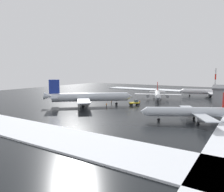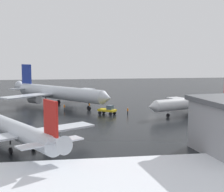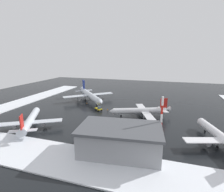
{
  "view_description": "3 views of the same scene",
  "coord_description": "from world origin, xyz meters",
  "px_view_note": "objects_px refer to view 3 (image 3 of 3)",
  "views": [
    {
      "loc": [
        -103.41,
        -49.31,
        16.48
      ],
      "look_at": [
        -16.06,
        6.31,
        3.98
      ],
      "focal_mm": 35.0,
      "sensor_mm": 36.0,
      "label": 1
    },
    {
      "loc": [
        -24.69,
        -90.65,
        15.74
      ],
      "look_at": [
        -9.43,
        11.32,
        2.87
      ],
      "focal_mm": 55.0,
      "sensor_mm": 36.0,
      "label": 2
    },
    {
      "loc": [
        21.65,
        -89.26,
        29.88
      ],
      "look_at": [
        -9.55,
        9.76,
        5.44
      ],
      "focal_mm": 28.0,
      "sensor_mm": 36.0,
      "label": 3
    }
  ],
  "objects_px": {
    "airplane_parked_starboard": "(141,111)",
    "ground_crew_beside_wing": "(87,103)",
    "ground_crew_near_tug": "(107,110)",
    "airplane_foreground_jet": "(30,120)",
    "antenna_mast": "(161,122)",
    "airplane_parked_portside": "(221,137)",
    "pushback_tug": "(99,109)",
    "airplane_far_rear": "(90,95)",
    "cargo_hangar": "(120,140)",
    "ground_crew_by_nose_gear": "(99,104)"
  },
  "relations": [
    {
      "from": "cargo_hangar",
      "to": "antenna_mast",
      "type": "bearing_deg",
      "value": 27.65
    },
    {
      "from": "airplane_far_rear",
      "to": "airplane_foreground_jet",
      "type": "height_order",
      "value": "airplane_far_rear"
    },
    {
      "from": "antenna_mast",
      "to": "ground_crew_beside_wing",
      "type": "bearing_deg",
      "value": 139.7
    },
    {
      "from": "airplane_foreground_jet",
      "to": "ground_crew_beside_wing",
      "type": "relative_size",
      "value": 16.76
    },
    {
      "from": "airplane_far_rear",
      "to": "cargo_hangar",
      "type": "relative_size",
      "value": 1.25
    },
    {
      "from": "ground_crew_by_nose_gear",
      "to": "antenna_mast",
      "type": "xyz_separation_m",
      "value": [
        37.68,
        -40.0,
        7.61
      ]
    },
    {
      "from": "airplane_far_rear",
      "to": "ground_crew_beside_wing",
      "type": "xyz_separation_m",
      "value": [
        1.89,
        -8.7,
        -3.05
      ]
    },
    {
      "from": "cargo_hangar",
      "to": "airplane_far_rear",
      "type": "bearing_deg",
      "value": 116.1
    },
    {
      "from": "airplane_foreground_jet",
      "to": "cargo_hangar",
      "type": "bearing_deg",
      "value": -131.14
    },
    {
      "from": "airplane_far_rear",
      "to": "pushback_tug",
      "type": "relative_size",
      "value": 6.69
    },
    {
      "from": "ground_crew_by_nose_gear",
      "to": "ground_crew_beside_wing",
      "type": "relative_size",
      "value": 1.0
    },
    {
      "from": "airplane_parked_portside",
      "to": "antenna_mast",
      "type": "distance_m",
      "value": 21.36
    },
    {
      "from": "airplane_foreground_jet",
      "to": "antenna_mast",
      "type": "bearing_deg",
      "value": -120.23
    },
    {
      "from": "ground_crew_near_tug",
      "to": "antenna_mast",
      "type": "height_order",
      "value": "antenna_mast"
    },
    {
      "from": "airplane_parked_portside",
      "to": "pushback_tug",
      "type": "xyz_separation_m",
      "value": [
        -53.25,
        22.79,
        -1.83
      ]
    },
    {
      "from": "ground_crew_beside_wing",
      "to": "airplane_far_rear",
      "type": "bearing_deg",
      "value": 91.55
    },
    {
      "from": "airplane_parked_starboard",
      "to": "pushback_tug",
      "type": "xyz_separation_m",
      "value": [
        -23.38,
        2.25,
        -1.75
      ]
    },
    {
      "from": "airplane_parked_portside",
      "to": "ground_crew_beside_wing",
      "type": "relative_size",
      "value": 18.14
    },
    {
      "from": "pushback_tug",
      "to": "ground_crew_by_nose_gear",
      "type": "bearing_deg",
      "value": 149.16
    },
    {
      "from": "antenna_mast",
      "to": "cargo_hangar",
      "type": "height_order",
      "value": "antenna_mast"
    },
    {
      "from": "airplane_far_rear",
      "to": "ground_crew_by_nose_gear",
      "type": "relative_size",
      "value": 19.43
    },
    {
      "from": "ground_crew_near_tug",
      "to": "ground_crew_beside_wing",
      "type": "xyz_separation_m",
      "value": [
        -16.24,
        8.61,
        0.0
      ]
    },
    {
      "from": "airplane_parked_starboard",
      "to": "ground_crew_beside_wing",
      "type": "bearing_deg",
      "value": -38.83
    },
    {
      "from": "airplane_parked_starboard",
      "to": "ground_crew_near_tug",
      "type": "bearing_deg",
      "value": -28.14
    },
    {
      "from": "airplane_foreground_jet",
      "to": "ground_crew_by_nose_gear",
      "type": "bearing_deg",
      "value": -51.05
    },
    {
      "from": "pushback_tug",
      "to": "ground_crew_beside_wing",
      "type": "xyz_separation_m",
      "value": [
        -11.06,
        8.47,
        -0.31
      ]
    },
    {
      "from": "airplane_foreground_jet",
      "to": "ground_crew_near_tug",
      "type": "distance_m",
      "value": 38.17
    },
    {
      "from": "ground_crew_beside_wing",
      "to": "cargo_hangar",
      "type": "relative_size",
      "value": 0.06
    },
    {
      "from": "ground_crew_near_tug",
      "to": "ground_crew_by_nose_gear",
      "type": "bearing_deg",
      "value": -67.16
    },
    {
      "from": "airplane_far_rear",
      "to": "airplane_parked_starboard",
      "type": "xyz_separation_m",
      "value": [
        36.33,
        -19.43,
        -0.98
      ]
    },
    {
      "from": "airplane_parked_starboard",
      "to": "airplane_foreground_jet",
      "type": "relative_size",
      "value": 1.03
    },
    {
      "from": "airplane_parked_portside",
      "to": "airplane_parked_starboard",
      "type": "bearing_deg",
      "value": 38.55
    },
    {
      "from": "airplane_far_rear",
      "to": "ground_crew_by_nose_gear",
      "type": "xyz_separation_m",
      "value": [
        9.0,
        -6.69,
        -3.05
      ]
    },
    {
      "from": "ground_crew_near_tug",
      "to": "antenna_mast",
      "type": "xyz_separation_m",
      "value": [
        28.56,
        -29.37,
        7.61
      ]
    },
    {
      "from": "pushback_tug",
      "to": "antenna_mast",
      "type": "height_order",
      "value": "antenna_mast"
    },
    {
      "from": "ground_crew_beside_wing",
      "to": "antenna_mast",
      "type": "relative_size",
      "value": 0.1
    },
    {
      "from": "airplane_far_rear",
      "to": "airplane_parked_portside",
      "type": "xyz_separation_m",
      "value": [
        66.21,
        -39.96,
        -0.91
      ]
    },
    {
      "from": "airplane_parked_portside",
      "to": "pushback_tug",
      "type": "distance_m",
      "value": 57.96
    },
    {
      "from": "airplane_far_rear",
      "to": "pushback_tug",
      "type": "height_order",
      "value": "airplane_far_rear"
    },
    {
      "from": "antenna_mast",
      "to": "pushback_tug",
      "type": "bearing_deg",
      "value": 138.81
    },
    {
      "from": "airplane_far_rear",
      "to": "ground_crew_beside_wing",
      "type": "bearing_deg",
      "value": -29.35
    },
    {
      "from": "ground_crew_beside_wing",
      "to": "ground_crew_near_tug",
      "type": "bearing_deg",
      "value": -38.63
    },
    {
      "from": "airplane_parked_portside",
      "to": "ground_crew_by_nose_gear",
      "type": "height_order",
      "value": "airplane_parked_portside"
    },
    {
      "from": "ground_crew_by_nose_gear",
      "to": "antenna_mast",
      "type": "distance_m",
      "value": 55.48
    },
    {
      "from": "ground_crew_near_tug",
      "to": "pushback_tug",
      "type": "bearing_deg",
      "value": -19.44
    },
    {
      "from": "airplane_far_rear",
      "to": "antenna_mast",
      "type": "distance_m",
      "value": 66.18
    },
    {
      "from": "airplane_parked_portside",
      "to": "antenna_mast",
      "type": "bearing_deg",
      "value": 92.06
    },
    {
      "from": "airplane_foreground_jet",
      "to": "pushback_tug",
      "type": "xyz_separation_m",
      "value": [
        19.19,
        29.45,
        -1.82
      ]
    },
    {
      "from": "airplane_foreground_jet",
      "to": "ground_crew_beside_wing",
      "type": "height_order",
      "value": "airplane_foreground_jet"
    },
    {
      "from": "ground_crew_beside_wing",
      "to": "cargo_hangar",
      "type": "bearing_deg",
      "value": -64.88
    }
  ]
}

